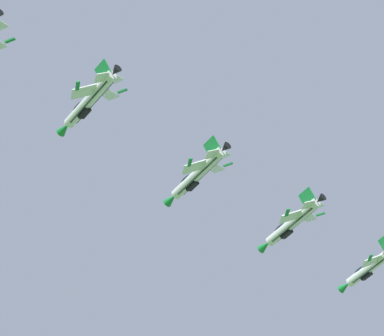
# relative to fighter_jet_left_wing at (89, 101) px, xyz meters

# --- Properties ---
(fighter_jet_left_wing) EXTENTS (12.48, 12.07, 5.79)m
(fighter_jet_left_wing) POSITION_rel_fighter_jet_left_wing_xyz_m (0.00, 0.00, 0.00)
(fighter_jet_left_wing) COLOR silver
(fighter_jet_right_wing) EXTENTS (12.48, 12.07, 5.64)m
(fighter_jet_right_wing) POSITION_rel_fighter_jet_left_wing_xyz_m (14.82, 15.28, -2.39)
(fighter_jet_right_wing) COLOR silver
(fighter_jet_left_outer) EXTENTS (12.48, 12.07, 5.44)m
(fighter_jet_left_outer) POSITION_rel_fighter_jet_left_wing_xyz_m (29.24, 28.84, -1.97)
(fighter_jet_left_outer) COLOR silver
(fighter_jet_right_outer) EXTENTS (12.48, 12.07, 5.49)m
(fighter_jet_right_outer) POSITION_rel_fighter_jet_left_wing_xyz_m (43.00, 45.19, 1.47)
(fighter_jet_right_outer) COLOR silver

